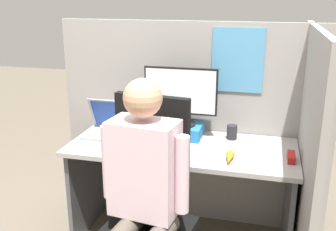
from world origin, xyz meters
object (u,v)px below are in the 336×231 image
Objects in this scene: stapler at (291,157)px; office_chair at (149,202)px; laptop at (111,128)px; monitor at (180,95)px; carrot_toy at (229,158)px; coffee_mug at (232,132)px; person at (142,189)px; paper_box at (180,130)px.

stapler is 0.89m from office_chair.
office_chair is (0.46, -0.58, -0.20)m from laptop.
monitor is at bearing 12.09° from laptop.
carrot_toy is 0.40m from coffee_mug.
coffee_mug is at bearing 9.23° from laptop.
laptop reaches higher than stapler.
laptop is at bearing 173.35° from stapler.
carrot_toy is at bearing -161.36° from stapler.
carrot_toy is (-0.36, -0.12, 0.00)m from stapler.
laptop is 0.30× the size of office_chair.
monitor is 0.59m from carrot_toy.
coffee_mug is at bearing 93.59° from carrot_toy.
person is at bearing -89.85° from monitor.
laptop is 0.26× the size of person.
monitor reaches higher than laptop.
paper_box is 0.78m from stapler.
laptop is 0.90m from person.
coffee_mug is (-0.02, 0.40, 0.02)m from carrot_toy.
monitor is 0.82m from stapler.
stapler is at bearing -36.00° from coffee_mug.
paper_box is 1.91× the size of carrot_toy.
stapler is 0.96m from person.
monitor is at bearing 90.15° from person.
office_chair is (-0.40, -0.32, -0.17)m from carrot_toy.
laptop is 3.49× the size of coffee_mug.
office_chair is at bearing -117.74° from coffee_mug.
carrot_toy is at bearing 52.80° from person.
laptop is at bearing 122.22° from person.
monitor reaches higher than paper_box.
monitor is at bearing 90.00° from paper_box.
monitor reaches higher than coffee_mug.
laptop is at bearing 128.11° from office_chair.
paper_box is 0.27× the size of office_chair.
carrot_toy is 0.14× the size of office_chair.
office_chair reaches higher than stapler.
monitor is 0.82m from office_chair.
paper_box is at bearing 161.90° from stapler.
paper_box is at bearing 90.15° from person.
coffee_mug is (0.38, 0.72, 0.20)m from office_chair.
office_chair is at bearing -141.51° from carrot_toy.
person is (0.00, -0.86, -0.01)m from paper_box.
monitor is 0.43m from coffee_mug.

